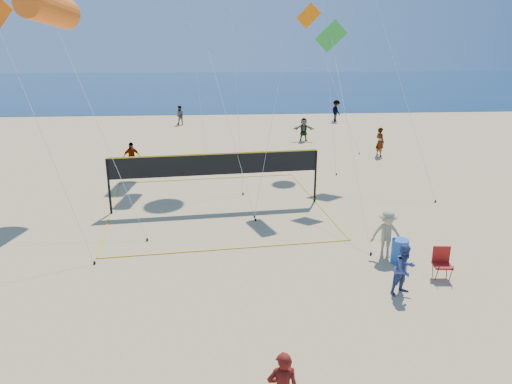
{
  "coord_description": "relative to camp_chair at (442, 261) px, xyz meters",
  "views": [
    {
      "loc": [
        -1.49,
        -10.46,
        7.65
      ],
      "look_at": [
        -0.62,
        2.0,
        3.59
      ],
      "focal_mm": 35.0,
      "sensor_mm": 36.0,
      "label": 1
    }
  ],
  "objects": [
    {
      "name": "ground",
      "position": [
        -5.49,
        -3.66,
        -0.59
      ],
      "size": [
        120.0,
        120.0,
        0.0
      ],
      "primitive_type": "plane",
      "color": "tan",
      "rests_on": "ground"
    },
    {
      "name": "far_person_3",
      "position": [
        -10.45,
        28.28,
        0.22
      ],
      "size": [
        0.94,
        0.84,
        1.61
      ],
      "primitive_type": "imported",
      "rotation": [
        0.0,
        0.0,
        -0.35
      ],
      "color": "gray",
      "rests_on": "ground"
    },
    {
      "name": "ocean",
      "position": [
        -5.49,
        58.34,
        -0.57
      ],
      "size": [
        140.0,
        50.0,
        0.03
      ],
      "primitive_type": "cube",
      "color": "navy",
      "rests_on": "ground"
    },
    {
      "name": "trash_barrel",
      "position": [
        -0.97,
        1.14,
        -0.16
      ],
      "size": [
        0.7,
        0.7,
        0.86
      ],
      "primitive_type": "cylinder",
      "rotation": [
        0.0,
        0.0,
        0.26
      ],
      "color": "blue",
      "rests_on": "ground"
    },
    {
      "name": "far_person_1",
      "position": [
        -1.08,
        21.15,
        0.25
      ],
      "size": [
        1.59,
        0.67,
        1.66
      ],
      "primitive_type": "imported",
      "rotation": [
        0.0,
        0.0,
        -0.12
      ],
      "color": "gray",
      "rests_on": "ground"
    },
    {
      "name": "far_person_2",
      "position": [
        3.01,
        16.27,
        0.33
      ],
      "size": [
        0.69,
        0.79,
        1.83
      ],
      "primitive_type": "imported",
      "rotation": [
        0.0,
        0.0,
        2.02
      ],
      "color": "gray",
      "rests_on": "ground"
    },
    {
      "name": "bystander_b",
      "position": [
        -1.3,
        1.64,
        0.28
      ],
      "size": [
        1.19,
        0.76,
        1.74
      ],
      "primitive_type": "imported",
      "rotation": [
        0.0,
        0.0,
        -0.11
      ],
      "color": "tan",
      "rests_on": "ground"
    },
    {
      "name": "kite_0",
      "position": [
        -14.05,
        8.39,
        7.93
      ],
      "size": [
        5.16,
        6.47,
        9.37
      ],
      "rotation": [
        0.0,
        0.0,
        -0.23
      ],
      "color": "orange",
      "rests_on": "ground"
    },
    {
      "name": "kite_9",
      "position": [
        -0.72,
        21.55,
        7.59
      ],
      "size": [
        3.6,
        5.38,
        9.47
      ],
      "rotation": [
        0.0,
        0.0,
        -0.26
      ],
      "color": "orange",
      "rests_on": "ground"
    },
    {
      "name": "kite_4",
      "position": [
        -1.91,
        8.84,
        6.31
      ],
      "size": [
        1.49,
        7.74,
        8.14
      ],
      "rotation": [
        0.0,
        0.0,
        0.11
      ],
      "color": "green",
      "rests_on": "ground"
    },
    {
      "name": "far_person_4",
      "position": [
        3.07,
        29.01,
        0.34
      ],
      "size": [
        0.96,
        1.33,
        1.85
      ],
      "primitive_type": "imported",
      "rotation": [
        0.0,
        0.0,
        1.82
      ],
      "color": "gray",
      "rests_on": "ground"
    },
    {
      "name": "bystander_a",
      "position": [
        -1.59,
        -0.93,
        0.22
      ],
      "size": [
        0.97,
        0.88,
        1.61
      ],
      "primitive_type": "imported",
      "rotation": [
        0.0,
        0.0,
        0.44
      ],
      "color": "navy",
      "rests_on": "ground"
    },
    {
      "name": "volleyball_net",
      "position": [
        -7.3,
        7.24,
        1.15
      ],
      "size": [
        10.34,
        10.2,
        2.52
      ],
      "rotation": [
        0.0,
        0.0,
        0.1
      ],
      "color": "black",
      "rests_on": "ground"
    },
    {
      "name": "camp_chair",
      "position": [
        0.0,
        0.0,
        0.0
      ],
      "size": [
        0.6,
        0.73,
        1.15
      ],
      "rotation": [
        0.0,
        0.0,
        -0.09
      ],
      "color": "#9F1912",
      "rests_on": "ground"
    },
    {
      "name": "far_person_0",
      "position": [
        -12.1,
        13.64,
        0.26
      ],
      "size": [
        1.07,
        0.82,
        1.69
      ],
      "primitive_type": "imported",
      "rotation": [
        0.0,
        0.0,
        0.47
      ],
      "color": "gray",
      "rests_on": "ground"
    }
  ]
}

